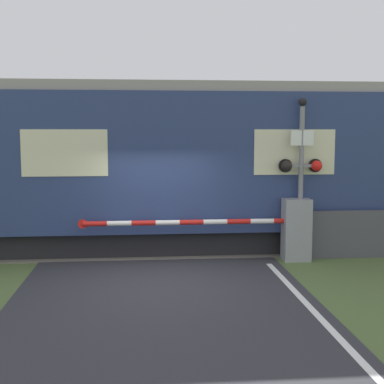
{
  "coord_description": "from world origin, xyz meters",
  "views": [
    {
      "loc": [
        -0.32,
        -10.18,
        2.9
      ],
      "look_at": [
        0.79,
        1.95,
        1.51
      ],
      "focal_mm": 50.0,
      "sensor_mm": 36.0,
      "label": 1
    }
  ],
  "objects": [
    {
      "name": "ground_plane",
      "position": [
        0.0,
        0.0,
        0.0
      ],
      "size": [
        80.0,
        80.0,
        0.0
      ],
      "primitive_type": "plane",
      "color": "#4C6033"
    },
    {
      "name": "track_bed",
      "position": [
        0.0,
        3.21,
        0.02
      ],
      "size": [
        36.0,
        3.2,
        0.13
      ],
      "color": "#666056",
      "rests_on": "ground_plane"
    },
    {
      "name": "train",
      "position": [
        3.08,
        3.21,
        2.06
      ],
      "size": [
        18.53,
        3.22,
        4.02
      ],
      "color": "black",
      "rests_on": "ground_plane"
    },
    {
      "name": "crossing_barrier",
      "position": [
        2.77,
        1.35,
        0.73
      ],
      "size": [
        5.13,
        0.44,
        1.4
      ],
      "color": "gray",
      "rests_on": "ground_plane"
    },
    {
      "name": "signal_post",
      "position": [
        3.18,
        1.41,
        2.06
      ],
      "size": [
        0.98,
        0.26,
        3.63
      ],
      "color": "gray",
      "rests_on": "ground_plane"
    },
    {
      "name": "roadside_fence",
      "position": [
        5.06,
        1.47,
        0.55
      ],
      "size": [
        3.46,
        0.06,
        1.1
      ],
      "color": "#4C4C51",
      "rests_on": "ground_plane"
    }
  ]
}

